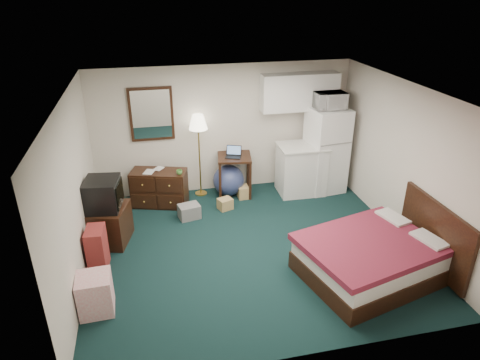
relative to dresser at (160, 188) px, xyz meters
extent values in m
cube|color=black|center=(1.33, -1.78, -0.35)|extent=(5.00, 4.50, 0.01)
cube|color=beige|center=(1.33, -1.78, 2.15)|extent=(5.00, 4.50, 0.01)
cube|color=beige|center=(1.33, 0.47, 0.90)|extent=(5.00, 0.01, 2.50)
cube|color=beige|center=(1.33, -4.03, 0.90)|extent=(5.00, 0.01, 2.50)
cube|color=beige|center=(-1.17, -1.78, 0.90)|extent=(0.01, 4.50, 2.50)
cube|color=beige|center=(3.83, -1.78, 0.90)|extent=(0.01, 4.50, 2.50)
sphere|color=navy|center=(1.35, 0.13, -0.04)|extent=(0.75, 0.75, 0.61)
imported|color=white|center=(3.26, -0.05, 1.53)|extent=(0.57, 0.32, 0.39)
imported|color=tan|center=(-0.24, 0.01, 0.46)|extent=(0.17, 0.08, 0.24)
imported|color=tan|center=(-0.04, 0.13, 0.45)|extent=(0.13, 0.10, 0.20)
imported|color=#4A8137|center=(0.37, -0.23, 0.40)|extent=(0.13, 0.11, 0.11)
camera|label=1|loc=(-0.09, -7.35, 3.55)|focal=32.00mm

